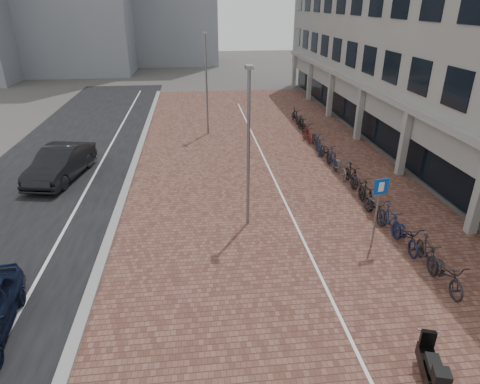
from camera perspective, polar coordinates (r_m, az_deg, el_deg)
name	(u,v)px	position (r m, az deg, el deg)	size (l,w,h in m)	color
ground	(264,323)	(12.09, 3.34, -17.80)	(140.00, 140.00, 0.00)	#474442
plaza_brick	(264,166)	(22.59, 3.35, 3.67)	(14.50, 42.00, 0.04)	brown
street_asphalt	(56,174)	(23.47, -24.21, 2.25)	(8.00, 50.00, 0.03)	black
curb	(132,170)	(22.53, -14.78, 2.96)	(0.35, 42.00, 0.14)	gray
lane_line	(96,172)	(22.92, -19.46, 2.58)	(0.12, 44.00, 0.00)	white
parking_line	(267,165)	(22.61, 3.85, 3.75)	(0.10, 30.00, 0.00)	white
car_dark	(60,163)	(22.54, -23.74, 3.68)	(1.73, 4.97, 1.64)	black
scooter_mid	(431,366)	(11.20, 25.01, -21.11)	(0.50, 1.61, 1.11)	black
parking_sign	(378,202)	(15.07, 18.72, -1.28)	(0.57, 0.15, 2.74)	slate
lamp_near	(248,152)	(15.43, 1.17, 5.60)	(0.12, 0.12, 6.17)	slate
lamp_far	(207,86)	(27.62, -4.68, 14.50)	(0.12, 0.12, 6.43)	gray
bike_row	(338,163)	(22.11, 13.51, 3.93)	(1.21, 21.41, 1.05)	black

